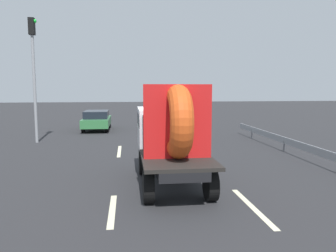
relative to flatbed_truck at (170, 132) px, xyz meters
name	(u,v)px	position (x,y,z in m)	size (l,w,h in m)	color
ground_plane	(170,177)	(0.07, 0.43, -1.61)	(120.00, 120.00, 0.00)	#28282B
flatbed_truck	(170,132)	(0.00, 0.00, 0.00)	(2.02, 4.86, 3.16)	black
distant_sedan	(97,120)	(-3.58, 13.54, -0.85)	(1.85, 4.32, 1.41)	black
traffic_light	(34,64)	(-6.44, 8.44, 2.75)	(0.42, 0.36, 6.81)	gray
guardrail	(308,149)	(6.10, 2.14, -1.08)	(0.10, 16.50, 0.71)	gray
lane_dash_left_near	(112,210)	(-1.79, -2.50, -1.61)	(2.27, 0.16, 0.01)	beige
lane_dash_left_far	(119,151)	(-1.79, 5.27, -1.61)	(2.85, 0.16, 0.01)	beige
lane_dash_right_near	(252,207)	(1.79, -2.72, -1.61)	(2.88, 0.16, 0.01)	beige
lane_dash_right_far	(191,148)	(1.79, 5.53, -1.61)	(2.10, 0.16, 0.01)	beige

